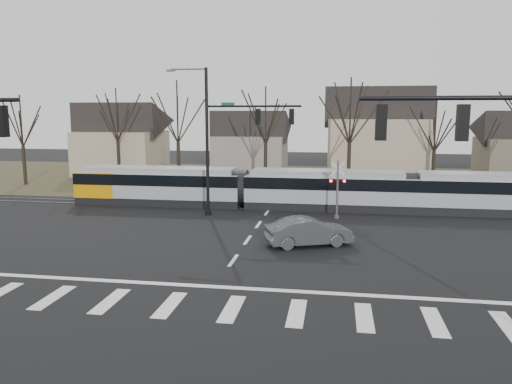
# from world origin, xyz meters

# --- Properties ---
(ground) EXTENTS (140.00, 140.00, 0.00)m
(ground) POSITION_xyz_m (0.00, 0.00, 0.00)
(ground) COLOR black
(grass_verge) EXTENTS (140.00, 28.00, 0.01)m
(grass_verge) POSITION_xyz_m (0.00, 32.00, 0.01)
(grass_verge) COLOR #38331E
(grass_verge) RESTS_ON ground
(crosswalk) EXTENTS (27.00, 2.60, 0.01)m
(crosswalk) POSITION_xyz_m (0.00, -4.00, 0.01)
(crosswalk) COLOR silver
(crosswalk) RESTS_ON ground
(stop_line) EXTENTS (28.00, 0.35, 0.01)m
(stop_line) POSITION_xyz_m (0.00, -1.80, 0.01)
(stop_line) COLOR silver
(stop_line) RESTS_ON ground
(lane_dashes) EXTENTS (0.18, 30.00, 0.01)m
(lane_dashes) POSITION_xyz_m (0.00, 16.00, 0.01)
(lane_dashes) COLOR silver
(lane_dashes) RESTS_ON ground
(rail_pair) EXTENTS (90.00, 1.52, 0.06)m
(rail_pair) POSITION_xyz_m (0.00, 15.80, 0.03)
(rail_pair) COLOR #59595E
(rail_pair) RESTS_ON ground
(tram) EXTENTS (38.66, 2.87, 2.93)m
(tram) POSITION_xyz_m (4.03, 16.00, 1.60)
(tram) COLOR gray
(tram) RESTS_ON ground
(sedan) EXTENTS (4.94, 5.84, 1.55)m
(sedan) POSITION_xyz_m (3.49, 5.40, 0.77)
(sedan) COLOR #3E4144
(sedan) RESTS_ON ground
(signal_pole_far) EXTENTS (9.28, 0.44, 10.20)m
(signal_pole_far) POSITION_xyz_m (-2.41, 12.50, 5.70)
(signal_pole_far) COLOR black
(signal_pole_far) RESTS_ON ground
(rail_crossing_signal) EXTENTS (1.08, 0.36, 4.00)m
(rail_crossing_signal) POSITION_xyz_m (5.00, 12.79, 1.89)
(rail_crossing_signal) COLOR #59595B
(rail_crossing_signal) RESTS_ON ground
(tree_row) EXTENTS (59.20, 7.20, 10.00)m
(tree_row) POSITION_xyz_m (2.00, 26.00, 5.00)
(tree_row) COLOR black
(tree_row) RESTS_ON ground
(house_a) EXTENTS (9.72, 8.64, 8.60)m
(house_a) POSITION_xyz_m (-20.00, 34.00, 4.46)
(house_a) COLOR tan
(house_a) RESTS_ON ground
(house_b) EXTENTS (8.64, 7.56, 7.65)m
(house_b) POSITION_xyz_m (-5.00, 36.00, 3.97)
(house_b) COLOR slate
(house_b) RESTS_ON ground
(house_c) EXTENTS (10.80, 8.64, 10.10)m
(house_c) POSITION_xyz_m (9.00, 33.00, 5.23)
(house_c) COLOR tan
(house_c) RESTS_ON ground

